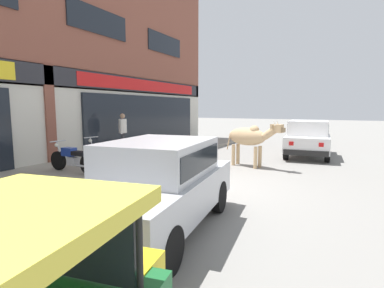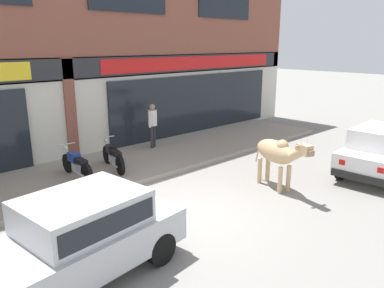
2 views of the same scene
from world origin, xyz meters
TOP-DOWN VIEW (x-y plane):
  - ground_plane at (0.00, 0.00)m, footprint 90.00×90.00m
  - sidewalk at (0.00, 3.90)m, footprint 19.00×3.39m
  - shop_building at (-0.01, 5.85)m, footprint 23.00×1.40m
  - cow at (2.90, -0.46)m, footprint 0.93×2.10m
  - car_0 at (-2.84, -0.62)m, footprint 3.74×2.01m
  - car_1 at (6.05, -1.99)m, footprint 3.69×1.83m
  - motorcycle_0 at (-0.86, 3.61)m, footprint 0.52×1.81m
  - motorcycle_1 at (0.32, 3.62)m, footprint 0.67×1.79m
  - pedestrian at (2.66, 4.70)m, footprint 0.46×0.32m

SIDE VIEW (x-z plane):
  - ground_plane at x=0.00m, z-range 0.00..0.00m
  - sidewalk at x=0.00m, z-range 0.00..0.14m
  - motorcycle_0 at x=-0.86m, z-range 0.09..0.97m
  - motorcycle_1 at x=0.32m, z-range 0.09..0.97m
  - car_0 at x=-2.84m, z-range 0.08..1.54m
  - car_1 at x=6.05m, z-range 0.08..1.54m
  - cow at x=2.90m, z-range 0.20..1.81m
  - pedestrian at x=2.66m, z-range 0.33..1.93m
  - shop_building at x=-0.01m, z-range -0.22..8.70m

